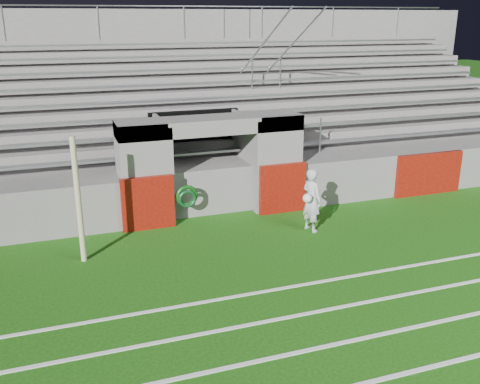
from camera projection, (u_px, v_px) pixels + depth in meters
name	position (u px, v px, depth m)	size (l,w,h in m)	color
ground	(259.00, 268.00, 11.26)	(90.00, 90.00, 0.00)	#174C0C
field_post	(78.00, 201.00, 11.17)	(0.12, 0.12, 2.75)	#BCB38C
stadium_structure	(174.00, 127.00, 17.94)	(26.00, 8.48, 5.42)	#63605E
goalkeeper_with_ball	(312.00, 200.00, 12.99)	(0.58, 0.66, 1.58)	#B0B4BB
hose_coil	(187.00, 197.00, 13.41)	(0.57, 0.15, 0.58)	#0C400E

